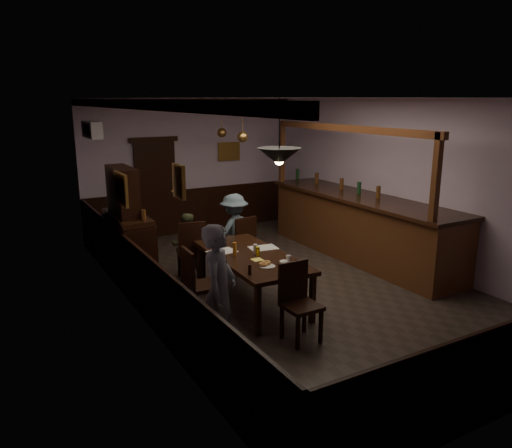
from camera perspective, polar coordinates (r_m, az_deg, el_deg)
room at (r=7.93m, az=3.92°, el=3.26°), size 5.01×8.01×3.01m
dining_table at (r=7.41m, az=-0.58°, el=-4.00°), size 1.08×2.23×0.75m
chair_far_left at (r=8.38m, az=-7.38°, el=-2.77°), size 0.55×0.55×1.05m
chair_far_right at (r=8.73m, az=-1.62°, el=-2.07°), size 0.50×0.50×1.02m
chair_near at (r=6.38m, az=4.81°, el=-8.43°), size 0.44×0.44×1.00m
chair_side at (r=6.92m, az=-6.78°, el=-6.51°), size 0.47×0.47×1.03m
person_standing at (r=5.88m, az=-4.23°, el=-7.69°), size 0.68×0.70×1.62m
person_seated_left at (r=8.64m, az=-7.92°, el=-2.37°), size 0.65×0.57×1.11m
person_seated_right at (r=8.94m, az=-2.51°, el=-0.86°), size 0.98×0.72×1.36m
newspaper_left at (r=7.54m, az=-3.92°, el=-3.17°), size 0.45×0.34×0.01m
newspaper_right at (r=7.71m, az=0.83°, el=-2.74°), size 0.46×0.36×0.01m
napkin at (r=7.16m, az=0.14°, el=-4.09°), size 0.16×0.16×0.00m
saucer at (r=7.08m, az=3.30°, el=-4.30°), size 0.15×0.15×0.01m
coffee_cup at (r=7.10m, az=3.74°, el=-3.89°), size 0.08×0.08×0.07m
pastry_plate at (r=6.87m, az=1.30°, el=-4.86°), size 0.22×0.22×0.01m
pastry_ring_a at (r=6.87m, az=0.84°, el=-4.60°), size 0.13×0.13×0.04m
pastry_ring_b at (r=6.93m, az=1.18°, el=-4.42°), size 0.13×0.13×0.04m
soda_can at (r=7.35m, az=0.20°, el=-3.12°), size 0.07×0.07×0.12m
beer_glass at (r=7.33m, az=-2.46°, el=-2.88°), size 0.06×0.06×0.20m
water_glass at (r=7.40m, az=-0.09°, el=-2.89°), size 0.06×0.06×0.15m
pepper_mill at (r=6.54m, az=-0.72°, el=-5.26°), size 0.04×0.04×0.14m
sideboard at (r=8.59m, az=-14.42°, el=-1.30°), size 0.52×1.46×1.92m
bar_counter at (r=9.74m, az=11.84°, el=-0.14°), size 1.05×4.53×2.54m
door_back at (r=11.16m, az=-11.35°, el=3.84°), size 0.90×0.06×2.10m
ac_unit at (r=9.60m, az=-18.25°, el=10.21°), size 0.20×0.85×0.30m
picture_left_small at (r=5.30m, az=-8.80°, el=4.83°), size 0.04×0.28×0.36m
picture_left_large at (r=7.63m, az=-15.17°, el=3.90°), size 0.04×0.62×0.48m
picture_back at (r=11.74m, az=-3.11°, el=8.29°), size 0.55×0.04×0.42m
pendant_iron at (r=6.38m, az=2.67°, el=7.71°), size 0.56×0.56×0.83m
pendant_brass_mid at (r=9.40m, az=-1.55°, el=9.90°), size 0.20×0.20×0.81m
pendant_brass_far at (r=10.65m, az=-3.93°, el=10.37°), size 0.20×0.20×0.81m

